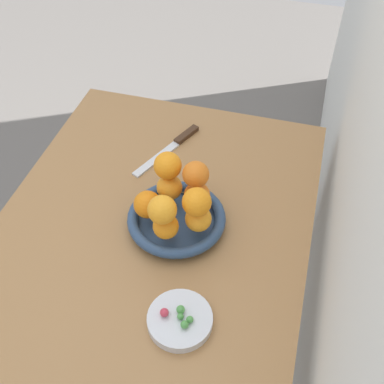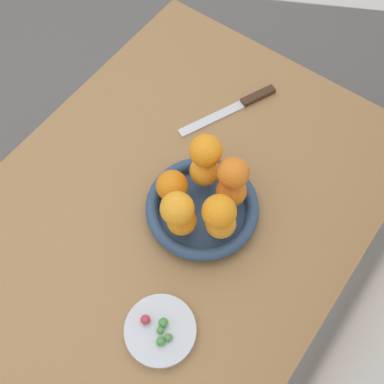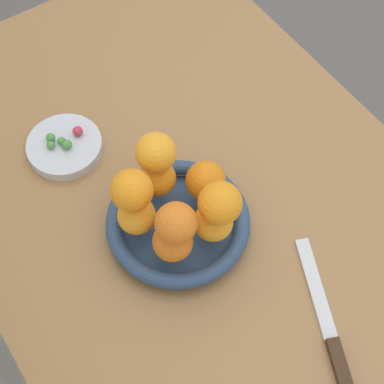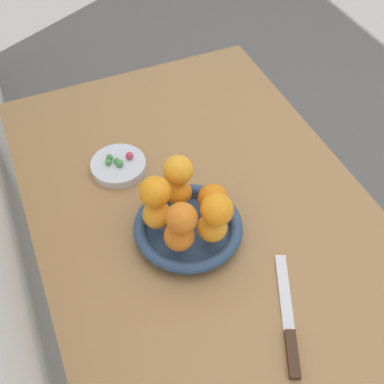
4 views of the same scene
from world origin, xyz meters
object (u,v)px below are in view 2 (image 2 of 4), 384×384
candy_ball_4 (168,337)px  candy_ball_3 (160,330)px  orange_7 (177,209)px  dining_table (162,238)px  candy_ball_2 (145,320)px  orange_2 (172,186)px  orange_8 (206,151)px  fruit_bowl (202,208)px  orange_1 (205,171)px  orange_0 (231,191)px  candy_ball_0 (161,341)px  orange_4 (221,223)px  orange_6 (233,173)px  candy_ball_1 (163,322)px  orange_5 (219,212)px  candy_dish (160,331)px  knife (236,107)px  orange_3 (182,221)px

candy_ball_4 → candy_ball_3: bearing=-94.9°
orange_7 → candy_ball_4: size_ratio=4.33×
dining_table → candy_ball_2: (0.18, 0.11, 0.12)m
orange_2 → orange_8: size_ratio=0.99×
fruit_bowl → orange_1: bearing=-148.1°
orange_0 → orange_8: (-0.01, -0.07, 0.06)m
candy_ball_0 → orange_4: bearing=-171.4°
candy_ball_0 → orange_8: bearing=-157.7°
orange_8 → candy_ball_2: bearing=15.5°
orange_1 → orange_4: bearing=50.5°
orange_6 → candy_ball_1: bearing=9.1°
orange_7 → orange_4: bearing=124.8°
orange_5 → orange_2: bearing=-97.4°
dining_table → candy_dish: bearing=38.3°
orange_0 → candy_ball_3: size_ratio=4.49×
orange_6 → orange_7: size_ratio=0.97×
orange_7 → knife: bearing=-166.0°
orange_8 → candy_ball_0: 0.37m
orange_3 → candy_ball_3: bearing=25.4°
orange_4 → candy_ball_2: 0.23m
candy_ball_3 → candy_ball_4: size_ratio=0.94×
candy_ball_2 → orange_3: bearing=-163.8°
candy_dish → orange_6: 0.33m
orange_4 → orange_7: bearing=-55.2°
orange_4 → knife: size_ratio=0.25×
orange_0 → candy_ball_2: (0.30, 0.01, -0.04)m
candy_dish → orange_2: size_ratio=2.05×
dining_table → candy_ball_0: bearing=38.5°
orange_0 → orange_2: size_ratio=0.96×
orange_1 → candy_ball_4: bearing=24.1°
orange_1 → candy_ball_0: (0.32, 0.13, -0.04)m
candy_ball_0 → candy_ball_3: 0.02m
orange_0 → orange_5: 0.10m
candy_ball_2 → fruit_bowl: bearing=-168.8°
orange_6 → orange_8: orange_8 is taller
candy_ball_0 → candy_ball_4: candy_ball_0 is taller
candy_ball_2 → candy_ball_4: 0.05m
fruit_bowl → orange_7: 0.13m
fruit_bowl → orange_7: size_ratio=3.66×
orange_4 → orange_8: 0.14m
dining_table → orange_7: bearing=89.3°
dining_table → orange_8: size_ratio=16.57×
orange_6 → candy_ball_4: (0.30, 0.07, -0.10)m
orange_1 → orange_2: orange_2 is taller
orange_0 → orange_7: size_ratio=0.97×
orange_6 → dining_table: bearing=-37.1°
candy_dish → orange_1: 0.33m
dining_table → orange_0: orange_0 is taller
candy_ball_0 → candy_ball_1: candy_ball_1 is taller
knife → candy_ball_2: bearing=15.4°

